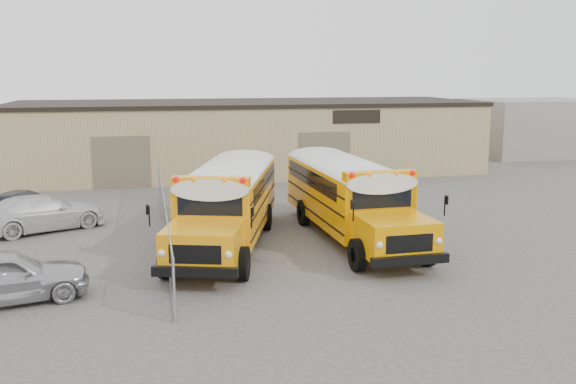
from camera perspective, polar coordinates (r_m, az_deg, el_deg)
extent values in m
plane|color=#43403E|center=(24.24, 3.71, -5.14)|extent=(120.00, 120.00, 0.00)
cube|color=tan|center=(43.11, -3.67, 4.84)|extent=(30.00, 10.00, 4.50)
cube|color=black|center=(42.94, -3.70, 7.90)|extent=(30.20, 10.20, 0.25)
cube|color=black|center=(39.51, 6.13, 6.68)|extent=(3.00, 0.08, 0.80)
cube|color=#675E49|center=(37.75, -14.56, 2.55)|extent=(3.20, 0.08, 3.00)
cube|color=#675E49|center=(39.16, 3.29, 3.16)|extent=(3.20, 0.08, 3.00)
cylinder|color=#979AA0|center=(17.36, -10.09, -8.63)|extent=(0.07, 0.07, 1.80)
cylinder|color=#979AA0|center=(20.22, -10.46, -5.86)|extent=(0.07, 0.07, 1.80)
cylinder|color=#979AA0|center=(23.11, -10.74, -3.78)|extent=(0.07, 0.07, 1.80)
cylinder|color=#979AA0|center=(26.03, -10.96, -2.17)|extent=(0.07, 0.07, 1.80)
cylinder|color=#979AA0|center=(28.96, -11.13, -0.88)|extent=(0.07, 0.07, 1.80)
cylinder|color=#979AA0|center=(31.91, -11.27, 0.17)|extent=(0.07, 0.07, 1.80)
cylinder|color=#979AA0|center=(34.86, -11.39, 1.04)|extent=(0.07, 0.07, 1.80)
cylinder|color=#979AA0|center=(25.85, -11.03, -0.27)|extent=(0.05, 18.00, 0.05)
cylinder|color=#979AA0|center=(26.23, -10.89, -3.98)|extent=(0.05, 18.00, 0.05)
cube|color=#979AA0|center=(26.03, -10.96, -2.17)|extent=(0.02, 18.00, 1.70)
cube|color=gray|center=(55.72, 20.95, 5.42)|extent=(10.00, 8.00, 4.40)
cube|color=orange|center=(31.72, -3.20, 1.67)|extent=(4.93, 8.55, 2.19)
cube|color=orange|center=(26.71, -4.69, -1.09)|extent=(2.94, 2.94, 1.23)
cube|color=black|center=(27.68, -4.33, 1.63)|extent=(2.11, 0.70, 0.80)
cube|color=silver|center=(31.55, -3.22, 3.93)|extent=(4.95, 8.63, 0.43)
cube|color=orange|center=(27.82, -4.27, 3.08)|extent=(2.66, 1.28, 0.38)
sphere|color=#E50705|center=(27.76, -6.65, 3.29)|extent=(0.21, 0.21, 0.21)
sphere|color=#E50705|center=(27.41, -2.03, 3.26)|extent=(0.21, 0.21, 0.21)
sphere|color=orange|center=(27.65, -5.39, 3.28)|extent=(0.21, 0.21, 0.21)
sphere|color=orange|center=(27.49, -3.31, 3.27)|extent=(0.21, 0.21, 0.21)
cube|color=black|center=(25.60, -5.13, -2.73)|extent=(2.57, 0.99, 0.30)
cube|color=black|center=(35.91, -2.30, 1.17)|extent=(2.57, 0.97, 0.30)
cube|color=black|center=(31.73, -3.20, 1.53)|extent=(4.92, 8.41, 0.06)
cube|color=black|center=(31.95, -3.13, 2.85)|extent=(4.59, 7.33, 0.66)
cylinder|color=black|center=(27.18, -7.28, -2.26)|extent=(0.61, 1.15, 1.11)
cylinder|color=black|center=(26.78, -1.94, -2.37)|extent=(0.61, 1.15, 1.11)
cylinder|color=black|center=(33.68, -4.95, 0.28)|extent=(0.61, 1.15, 1.11)
cylinder|color=black|center=(33.36, -0.64, 0.22)|extent=(0.61, 1.15, 1.11)
cube|color=orange|center=(32.60, 1.29, 1.95)|extent=(2.92, 8.24, 2.20)
cube|color=orange|center=(27.72, 4.16, -0.64)|extent=(2.43, 2.43, 1.24)
cube|color=black|center=(28.65, 3.44, 1.98)|extent=(2.20, 0.13, 0.81)
cube|color=silver|center=(32.43, 1.30, 4.15)|extent=(2.92, 8.33, 0.43)
cube|color=orange|center=(28.79, 3.31, 3.38)|extent=(2.65, 0.61, 0.39)
sphere|color=#E50705|center=(28.23, 1.27, 3.51)|extent=(0.21, 0.21, 0.21)
sphere|color=#E50705|center=(28.90, 5.60, 3.63)|extent=(0.21, 0.21, 0.21)
sphere|color=orange|center=(28.40, 2.48, 3.55)|extent=(0.21, 0.21, 0.21)
sphere|color=orange|center=(28.70, 4.43, 3.60)|extent=(0.21, 0.21, 0.21)
cube|color=black|center=(26.64, 5.00, -2.19)|extent=(2.64, 0.31, 0.30)
cube|color=black|center=(36.72, -0.43, 1.39)|extent=(2.64, 0.29, 0.30)
cube|color=black|center=(32.61, 1.29, 1.81)|extent=(2.96, 8.08, 0.06)
cube|color=black|center=(32.82, 1.14, 3.09)|extent=(2.91, 6.95, 0.67)
cylinder|color=black|center=(27.59, 1.55, -1.98)|extent=(0.33, 1.13, 1.12)
cylinder|color=black|center=(28.37, 6.53, -1.69)|extent=(0.33, 1.13, 1.12)
cylinder|color=black|center=(34.04, -1.52, 0.44)|extent=(0.33, 1.13, 1.12)
cylinder|color=black|center=(34.67, 2.60, 0.62)|extent=(0.33, 1.13, 1.12)
cube|color=black|center=(25.25, 6.84, -3.48)|extent=(1.14, 1.09, 0.91)
sphere|color=black|center=(25.15, 6.86, -2.57)|extent=(1.01, 1.01, 1.01)
imported|color=#B1B1B6|center=(20.29, -23.91, -6.88)|extent=(4.95, 2.88, 1.58)
imported|color=silver|center=(28.84, -21.07, -1.75)|extent=(5.58, 4.21, 1.50)
imported|color=black|center=(30.55, -22.45, -1.33)|extent=(4.36, 2.82, 1.36)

